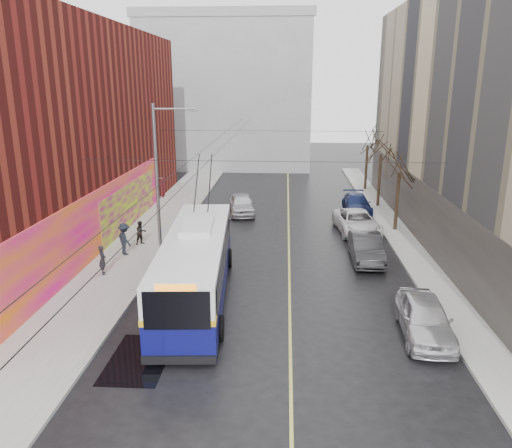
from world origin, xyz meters
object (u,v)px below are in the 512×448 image
(tree_mid, at_px, (382,145))
(trolleybus, at_px, (196,264))
(pedestrian_b, at_px, (141,233))
(pedestrian_c, at_px, (125,239))
(parked_car_a, at_px, (425,318))
(tree_far, at_px, (368,137))
(parked_car_c, at_px, (357,222))
(parked_car_b, at_px, (366,248))
(streetlight_pole, at_px, (159,176))
(pedestrian_a, at_px, (103,260))
(parked_car_d, at_px, (357,204))
(following_car, at_px, (242,204))
(tree_near, at_px, (400,161))

(tree_mid, bearing_deg, trolleybus, -122.30)
(trolleybus, distance_m, pedestrian_b, 9.07)
(pedestrian_c, bearing_deg, parked_car_a, -163.38)
(tree_far, height_order, parked_car_c, tree_far)
(parked_car_b, bearing_deg, pedestrian_b, 173.01)
(streetlight_pole, distance_m, pedestrian_c, 4.36)
(tree_mid, xyz_separation_m, parked_car_b, (-3.01, -13.34, -4.46))
(streetlight_pole, xyz_separation_m, parked_car_c, (12.35, 5.39, -4.07))
(pedestrian_a, xyz_separation_m, pedestrian_b, (0.61, 5.21, -0.04))
(pedestrian_b, bearing_deg, parked_car_c, -30.26)
(streetlight_pole, xyz_separation_m, pedestrian_c, (-2.21, -0.41, -3.73))
(streetlight_pole, relative_size, parked_car_c, 1.60)
(tree_far, relative_size, parked_car_d, 1.33)
(trolleybus, height_order, following_car, trolleybus)
(parked_car_a, xyz_separation_m, following_car, (-9.23, 19.48, -0.02))
(tree_far, relative_size, pedestrian_a, 4.07)
(tree_far, height_order, following_car, tree_far)
(parked_car_c, bearing_deg, trolleybus, -135.04)
(tree_mid, xyz_separation_m, following_car, (-11.23, -2.83, -4.45))
(parked_car_c, xyz_separation_m, parked_car_d, (0.79, 5.79, -0.06))
(tree_far, relative_size, following_car, 1.40)
(parked_car_a, xyz_separation_m, pedestrian_b, (-14.93, 10.88, 0.10))
(pedestrian_b, bearing_deg, parked_car_d, -12.62)
(trolleybus, bearing_deg, tree_far, 61.29)
(tree_far, distance_m, parked_car_b, 21.02)
(tree_near, height_order, following_car, tree_near)
(following_car, height_order, pedestrian_c, pedestrian_c)
(tree_mid, xyz_separation_m, parked_car_c, (-2.79, -7.61, -4.47))
(parked_car_d, distance_m, pedestrian_b, 17.75)
(parked_car_b, height_order, parked_car_d, parked_car_b)
(parked_car_a, bearing_deg, pedestrian_b, 147.23)
(parked_car_b, relative_size, pedestrian_b, 3.17)
(parked_car_a, height_order, parked_car_d, parked_car_a)
(streetlight_pole, bearing_deg, trolleybus, -62.60)
(tree_mid, bearing_deg, parked_car_b, -102.72)
(streetlight_pole, relative_size, tree_near, 1.41)
(parked_car_a, distance_m, pedestrian_a, 16.54)
(parked_car_b, bearing_deg, parked_car_a, -82.74)
(pedestrian_c, bearing_deg, tree_mid, -95.56)
(tree_far, xyz_separation_m, trolleybus, (-12.02, -26.02, -3.44))
(tree_far, distance_m, trolleybus, 28.86)
(tree_far, relative_size, pedestrian_b, 4.30)
(tree_mid, relative_size, tree_far, 1.02)
(following_car, distance_m, pedestrian_c, 12.22)
(parked_car_b, bearing_deg, parked_car_c, 88.59)
(tree_far, height_order, pedestrian_a, tree_far)
(tree_mid, distance_m, parked_car_a, 22.83)
(tree_mid, height_order, trolleybus, tree_mid)
(tree_mid, xyz_separation_m, pedestrian_b, (-16.93, -11.43, -4.34))
(tree_mid, distance_m, pedestrian_c, 22.31)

